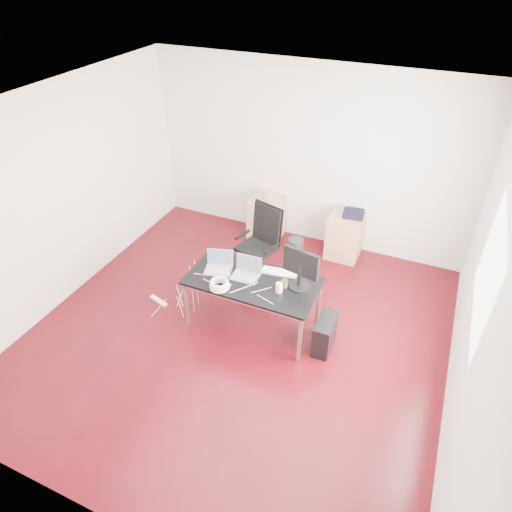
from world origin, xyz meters
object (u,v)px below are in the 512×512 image
at_px(pc_tower, 325,334).
at_px(desk, 253,284).
at_px(office_chair, 261,240).
at_px(filing_cabinet_left, 266,218).
at_px(filing_cabinet_right, 345,236).

bearing_deg(pc_tower, desk, 177.93).
height_order(office_chair, filing_cabinet_left, office_chair).
relative_size(filing_cabinet_left, pc_tower, 1.56).
bearing_deg(office_chair, filing_cabinet_right, 61.11).
bearing_deg(filing_cabinet_left, filing_cabinet_right, 0.00).
height_order(filing_cabinet_left, filing_cabinet_right, same).
bearing_deg(filing_cabinet_left, pc_tower, -51.37).
height_order(desk, office_chair, office_chair).
bearing_deg(filing_cabinet_right, desk, -108.16).
height_order(office_chair, pc_tower, office_chair).
bearing_deg(pc_tower, office_chair, 139.78).
distance_m(desk, pc_tower, 1.06).
height_order(desk, filing_cabinet_right, desk).
relative_size(desk, office_chair, 1.48).
distance_m(desk, office_chair, 1.09).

